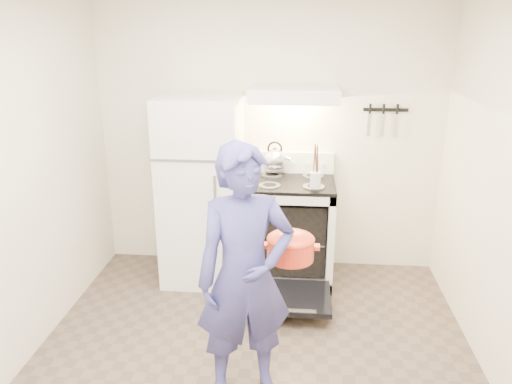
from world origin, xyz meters
TOP-DOWN VIEW (x-y plane):
  - floor at (0.00, 0.00)m, footprint 3.60×3.60m
  - back_wall at (0.00, 1.80)m, footprint 3.20×0.02m
  - refrigerator at (-0.58, 1.45)m, footprint 0.70×0.70m
  - stove_body at (0.23, 1.48)m, footprint 0.76×0.65m
  - cooktop at (0.23, 1.48)m, footprint 0.76×0.65m
  - backsplash at (0.23, 1.76)m, footprint 0.76×0.07m
  - oven_door at (0.23, 0.88)m, footprint 0.70×0.54m
  - oven_rack at (0.23, 1.48)m, footprint 0.60×0.52m
  - range_hood at (0.23, 1.55)m, footprint 0.76×0.50m
  - knife_strip at (1.05, 1.79)m, footprint 0.40×0.02m
  - pizza_stone at (0.19, 1.51)m, footprint 0.37×0.37m
  - tea_kettle at (0.06, 1.69)m, footprint 0.25×0.21m
  - utensil_jar at (0.43, 1.23)m, footprint 0.11×0.11m
  - person at (-0.02, -0.10)m, footprint 0.70×0.57m
  - dutch_oven at (0.25, 0.16)m, footprint 0.37×0.30m

SIDE VIEW (x-z plane):
  - floor at x=0.00m, z-range 0.00..0.00m
  - oven_door at x=0.23m, z-range 0.10..0.15m
  - oven_rack at x=0.23m, z-range 0.43..0.45m
  - pizza_stone at x=0.19m, z-range 0.45..0.46m
  - stove_body at x=0.23m, z-range 0.00..0.92m
  - person at x=-0.02m, z-range 0.00..1.66m
  - refrigerator at x=-0.58m, z-range 0.00..1.70m
  - dutch_oven at x=0.25m, z-range 0.78..1.02m
  - cooktop at x=0.23m, z-range 0.92..0.95m
  - utensil_jar at x=0.43m, z-range 0.98..1.11m
  - backsplash at x=0.23m, z-range 0.95..1.15m
  - tea_kettle at x=0.06m, z-range 0.95..1.26m
  - back_wall at x=0.00m, z-range 0.00..2.50m
  - knife_strip at x=1.05m, z-range 1.54..1.56m
  - range_hood at x=0.23m, z-range 1.65..1.77m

